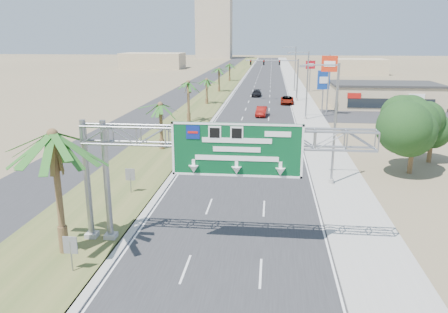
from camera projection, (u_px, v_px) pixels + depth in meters
name	position (u px, v px, depth m)	size (l,w,h in m)	color
road	(263.00, 82.00, 121.82)	(12.00, 300.00, 0.02)	#28282B
sidewalk_right	(294.00, 82.00, 120.93)	(4.00, 300.00, 0.10)	#9E9B93
median_grass	(228.00, 81.00, 122.84)	(7.00, 300.00, 0.12)	#3F5224
opposing_road	(203.00, 81.00, 123.58)	(8.00, 300.00, 0.02)	#28282B
sign_gantry	(209.00, 146.00, 24.36)	(16.75, 1.24, 7.50)	gray
palm_near	(52.00, 135.00, 23.13)	(5.70, 5.70, 8.35)	brown
palm_row_b	(160.00, 105.00, 46.71)	(3.99, 3.99, 5.95)	brown
palm_row_c	(188.00, 83.00, 61.86)	(3.99, 3.99, 6.75)	brown
palm_row_d	(207.00, 80.00, 79.45)	(3.99, 3.99, 5.45)	brown
palm_row_e	(219.00, 69.00, 97.49)	(3.99, 3.99, 6.15)	brown
palm_row_f	(230.00, 64.00, 121.57)	(3.99, 3.99, 5.75)	brown
streetlight_near	(332.00, 130.00, 35.43)	(3.27, 0.44, 10.00)	gray
streetlight_mid	(306.00, 88.00, 64.20)	(3.27, 0.44, 10.00)	gray
streetlight_far	(294.00, 71.00, 98.73)	(3.27, 0.44, 10.00)	gray
signal_mast	(287.00, 76.00, 83.54)	(10.28, 0.71, 8.00)	gray
store_building	(384.00, 96.00, 76.81)	(18.00, 10.00, 4.00)	tan
oak_near	(415.00, 124.00, 38.51)	(4.50, 4.50, 6.80)	brown
oak_far	(433.00, 124.00, 42.23)	(3.50, 3.50, 5.60)	brown
median_signback_a	(70.00, 248.00, 22.51)	(0.75, 0.08, 2.08)	gray
median_signback_b	(130.00, 176.00, 34.09)	(0.75, 0.08, 2.08)	gray
tower_distant	(214.00, 28.00, 254.79)	(20.00, 16.00, 35.00)	tan
building_distant_left	(153.00, 61.00, 173.65)	(24.00, 14.00, 6.00)	tan
building_distant_right	(355.00, 66.00, 146.82)	(20.00, 12.00, 5.00)	tan
car_left_lane	(198.00, 148.00, 45.65)	(1.85, 4.60, 1.57)	black
car_mid_lane	(262.00, 111.00, 68.26)	(1.58, 4.53, 1.49)	maroon
car_right_lane	(287.00, 100.00, 80.74)	(2.37, 5.14, 1.43)	gray
car_far	(257.00, 93.00, 91.06)	(1.84, 4.53, 1.31)	black
pole_sign_red_near	(329.00, 68.00, 66.49)	(2.42, 0.72, 9.47)	gray
pole_sign_blue	(324.00, 81.00, 70.04)	(2.01, 0.82, 7.04)	gray
pole_sign_red_far	(310.00, 67.00, 98.14)	(2.16, 1.06, 7.10)	gray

